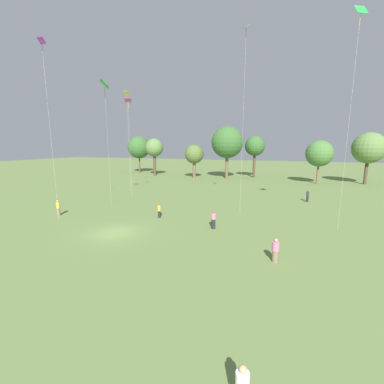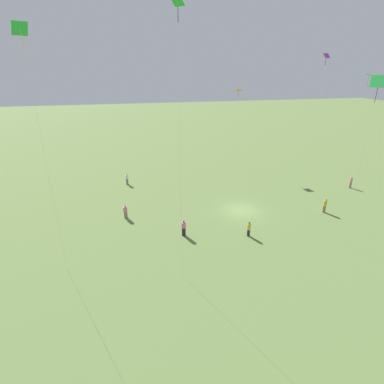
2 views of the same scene
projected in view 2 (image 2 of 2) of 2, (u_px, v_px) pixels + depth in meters
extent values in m
plane|color=olive|center=(241.00, 210.00, 36.95)|extent=(240.00, 240.00, 0.00)
cylinder|color=#847056|center=(350.00, 185.00, 43.70)|extent=(0.34, 0.34, 0.80)
cylinder|color=pink|center=(351.00, 181.00, 43.43)|extent=(0.40, 0.40, 0.61)
sphere|color=#A87A56|center=(352.00, 178.00, 43.26)|extent=(0.24, 0.24, 0.24)
cylinder|color=#232328|center=(248.00, 233.00, 31.28)|extent=(0.42, 0.42, 0.76)
cylinder|color=gold|center=(249.00, 227.00, 31.00)|extent=(0.50, 0.50, 0.66)
sphere|color=brown|center=(249.00, 223.00, 30.83)|extent=(0.24, 0.24, 0.24)
cylinder|color=#847056|center=(126.00, 215.00, 35.01)|extent=(0.56, 0.56, 0.78)
cylinder|color=pink|center=(125.00, 209.00, 34.73)|extent=(0.66, 0.66, 0.63)
sphere|color=tan|center=(125.00, 206.00, 34.57)|extent=(0.24, 0.24, 0.24)
cylinder|color=#232328|center=(184.00, 232.00, 31.32)|extent=(0.49, 0.49, 0.93)
cylinder|color=pink|center=(184.00, 225.00, 31.02)|extent=(0.58, 0.58, 0.61)
sphere|color=brown|center=(184.00, 222.00, 30.86)|extent=(0.24, 0.24, 0.24)
cylinder|color=#847056|center=(324.00, 209.00, 36.36)|extent=(0.35, 0.35, 0.84)
cylinder|color=gold|center=(325.00, 203.00, 36.06)|extent=(0.41, 0.41, 0.73)
sphere|color=tan|center=(326.00, 200.00, 35.87)|extent=(0.24, 0.24, 0.24)
cylinder|color=#847056|center=(127.00, 182.00, 44.97)|extent=(0.44, 0.44, 0.89)
cylinder|color=white|center=(127.00, 177.00, 44.69)|extent=(0.52, 0.52, 0.56)
sphere|color=tan|center=(127.00, 174.00, 44.53)|extent=(0.24, 0.24, 0.24)
cube|color=green|center=(178.00, 2.00, 17.69)|extent=(0.90, 0.88, 0.38)
cylinder|color=black|center=(178.00, 14.00, 17.94)|extent=(0.04, 0.04, 0.84)
cylinder|color=silver|center=(180.00, 163.00, 21.56)|extent=(0.01, 0.01, 19.96)
cube|color=green|center=(20.00, 28.00, 18.88)|extent=(1.11, 0.96, 0.79)
cylinder|color=yellow|center=(22.00, 42.00, 19.18)|extent=(0.04, 0.04, 0.96)
cylinder|color=silver|center=(47.00, 169.00, 22.50)|extent=(0.01, 0.01, 18.64)
cube|color=orange|center=(239.00, 90.00, 49.82)|extent=(0.99, 0.95, 0.35)
cylinder|color=blue|center=(238.00, 95.00, 50.10)|extent=(0.04, 0.04, 0.88)
cylinder|color=silver|center=(236.00, 129.00, 52.29)|extent=(0.01, 0.01, 12.75)
cube|color=purple|center=(327.00, 56.00, 30.90)|extent=(0.68, 0.52, 0.47)
cylinder|color=black|center=(326.00, 61.00, 31.11)|extent=(0.04, 0.04, 0.74)
cylinder|color=silver|center=(313.00, 139.00, 34.28)|extent=(0.01, 0.01, 17.45)
cube|color=green|center=(369.00, 75.00, 44.85)|extent=(1.52, 1.56, 0.49)
cylinder|color=#E54C99|center=(368.00, 82.00, 45.25)|extent=(0.04, 0.04, 1.32)
cylinder|color=silver|center=(358.00, 126.00, 47.81)|extent=(0.01, 0.01, 15.23)
cube|color=green|center=(379.00, 81.00, 24.36)|extent=(1.59, 1.57, 0.91)
cylinder|color=black|center=(376.00, 94.00, 24.76)|extent=(0.04, 0.04, 1.30)
cylinder|color=silver|center=(359.00, 170.00, 27.33)|extent=(0.01, 0.01, 15.31)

